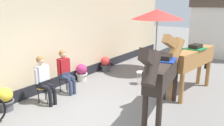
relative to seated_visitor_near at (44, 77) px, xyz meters
The scene contains 11 objects.
ground_plane 3.83m from the seated_visitor_near, 63.54° to the left, with size 40.00×40.00×0.00m, color slate.
pub_facade_wall 2.19m from the seated_visitor_near, 115.30° to the left, with size 0.34×14.00×3.40m.
seated_visitor_near is the anchor object (origin of this frame).
seated_visitor_far 0.91m from the seated_visitor_near, 96.11° to the left, with size 0.61×0.49×1.39m.
saddled_horse_near 3.28m from the seated_visitor_near, 20.87° to the left, with size 0.81×2.98×2.06m.
saddled_horse_far 4.45m from the seated_visitor_near, 44.02° to the left, with size 0.75×2.98×2.06m.
flower_planter_nearest 1.12m from the seated_visitor_near, 117.45° to the right, with size 0.43×0.43×0.64m.
flower_planter_inner_far 2.15m from the seated_visitor_near, 102.44° to the left, with size 0.43×0.43×0.64m.
flower_planter_farthest 3.59m from the seated_visitor_near, 97.25° to the left, with size 0.43×0.43×0.64m.
cafe_parasol 5.09m from the seated_visitor_near, 74.38° to the left, with size 2.10×2.10×2.58m.
spare_stool_white 3.36m from the seated_visitor_near, 62.78° to the left, with size 0.32×0.32×0.46m.
Camera 1 is at (3.36, -4.18, 2.79)m, focal length 36.04 mm.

